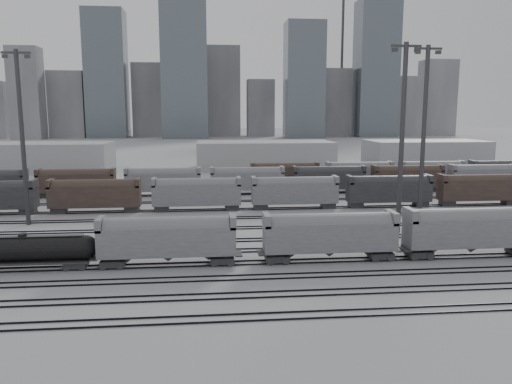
{
  "coord_description": "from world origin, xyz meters",
  "views": [
    {
      "loc": [
        -7.25,
        -52.87,
        16.9
      ],
      "look_at": [
        0.63,
        26.19,
        4.0
      ],
      "focal_mm": 35.0,
      "sensor_mm": 36.0,
      "label": 1
    }
  ],
  "objects": [
    {
      "name": "tank_car_b",
      "position": [
        -26.91,
        1.0,
        2.23
      ],
      "size": [
        15.57,
        2.6,
        3.85
      ],
      "color": "#252528",
      "rests_on": "ground"
    },
    {
      "name": "hopper_car_b",
      "position": [
        6.53,
        1.0,
        3.35
      ],
      "size": [
        15.15,
        3.01,
        5.42
      ],
      "color": "#252528",
      "rests_on": "ground"
    },
    {
      "name": "bg_string_far",
      "position": [
        35.5,
        56.0,
        2.8
      ],
      "size": [
        66.0,
        3.0,
        5.6
      ],
      "color": "#4A382F",
      "rests_on": "ground"
    },
    {
      "name": "warehouse_mid",
      "position": [
        10.0,
        95.0,
        4.0
      ],
      "size": [
        40.0,
        18.0,
        8.0
      ],
      "primitive_type": "cube",
      "color": "#A8A8AA",
      "rests_on": "ground"
    },
    {
      "name": "warehouse_right",
      "position": [
        60.0,
        95.0,
        4.0
      ],
      "size": [
        35.0,
        18.0,
        8.0
      ],
      "primitive_type": "cube",
      "color": "#A8A8AA",
      "rests_on": "ground"
    },
    {
      "name": "light_mast_b",
      "position": [
        -34.12,
        23.6,
        13.62
      ],
      "size": [
        4.11,
        0.66,
        25.68
      ],
      "color": "#373639",
      "rests_on": "ground"
    },
    {
      "name": "tracks",
      "position": [
        0.0,
        17.5,
        0.08
      ],
      "size": [
        220.0,
        71.5,
        0.16
      ],
      "color": "black",
      "rests_on": "ground"
    },
    {
      "name": "skyline",
      "position": [
        10.84,
        280.0,
        34.73
      ],
      "size": [
        316.0,
        22.4,
        95.0
      ],
      "color": "#9A9A9D",
      "rests_on": "ground"
    },
    {
      "name": "warehouse_left",
      "position": [
        -60.0,
        95.0,
        4.0
      ],
      "size": [
        50.0,
        18.0,
        8.0
      ],
      "primitive_type": "cube",
      "color": "#A8A8AA",
      "rests_on": "ground"
    },
    {
      "name": "crane_left",
      "position": [
        -28.74,
        305.0,
        57.39
      ],
      "size": [
        42.0,
        1.8,
        100.0
      ],
      "color": "#373639",
      "rests_on": "ground"
    },
    {
      "name": "ground",
      "position": [
        0.0,
        0.0,
        0.0
      ],
      "size": [
        900.0,
        900.0,
        0.0
      ],
      "primitive_type": "plane",
      "color": "#B8B8BD",
      "rests_on": "ground"
    },
    {
      "name": "bg_string_near",
      "position": [
        8.0,
        32.0,
        2.8
      ],
      "size": [
        151.0,
        3.0,
        5.6
      ],
      "color": "gray",
      "rests_on": "ground"
    },
    {
      "name": "light_mast_d",
      "position": [
        26.16,
        21.46,
        14.18
      ],
      "size": [
        4.28,
        0.68,
        26.73
      ],
      "color": "#373639",
      "rests_on": "ground"
    },
    {
      "name": "crane_right",
      "position": [
        91.26,
        305.0,
        57.39
      ],
      "size": [
        42.0,
        1.8,
        100.0
      ],
      "color": "#373639",
      "rests_on": "ground"
    },
    {
      "name": "hopper_car_a",
      "position": [
        -11.64,
        1.0,
        3.31
      ],
      "size": [
        15.0,
        2.98,
        5.36
      ],
      "color": "#252528",
      "rests_on": "ground"
    },
    {
      "name": "light_mast_c",
      "position": [
        19.35,
        13.11,
        13.77
      ],
      "size": [
        4.15,
        0.66,
        25.97
      ],
      "color": "#373639",
      "rests_on": "ground"
    },
    {
      "name": "bg_string_mid",
      "position": [
        18.0,
        48.0,
        2.8
      ],
      "size": [
        151.0,
        3.0,
        5.6
      ],
      "color": "#252528",
      "rests_on": "ground"
    },
    {
      "name": "hopper_car_c",
      "position": [
        23.46,
        1.0,
        3.5
      ],
      "size": [
        15.85,
        3.15,
        5.67
      ],
      "color": "#252528",
      "rests_on": "ground"
    }
  ]
}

